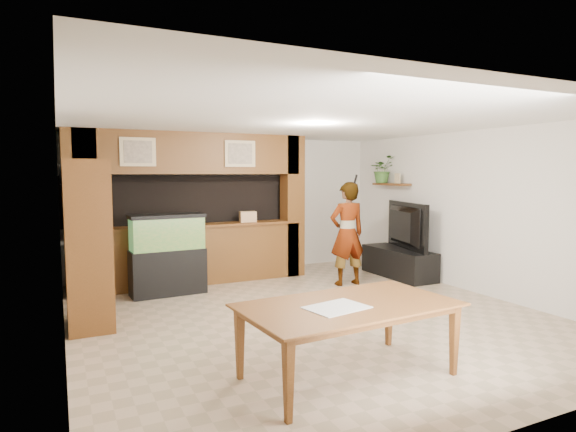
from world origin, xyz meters
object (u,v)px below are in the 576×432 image
television (399,226)px  dining_table (351,342)px  aquarium (168,255)px  person (347,234)px  pantry_cabinet (88,244)px

television → dining_table: 4.72m
aquarium → person: (2.92, -0.65, 0.26)m
pantry_cabinet → aquarium: (1.22, 1.20, -0.42)m
pantry_cabinet → person: (4.13, 0.55, -0.16)m
pantry_cabinet → television: size_ratio=1.39×
aquarium → dining_table: 4.00m
pantry_cabinet → aquarium: 1.76m
aquarium → dining_table: (0.88, -3.90, -0.27)m
aquarium → pantry_cabinet: bearing=-138.3°
aquarium → television: size_ratio=0.85×
pantry_cabinet → television: (5.35, 0.68, -0.09)m
person → dining_table: size_ratio=0.88×
pantry_cabinet → person: 4.17m
aquarium → television: 4.18m
dining_table → television: bearing=42.2°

